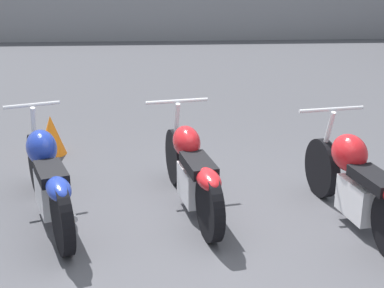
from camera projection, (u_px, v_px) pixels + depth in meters
ground_plane at (197, 234)px, 4.87m from camera, size 60.00×60.00×0.00m
fence_back at (166, 17)px, 17.04m from camera, size 40.00×0.04×1.51m
motorcycle_slot_0 at (48, 178)px, 5.02m from camera, size 0.88×1.99×1.00m
motorcycle_slot_1 at (192, 170)px, 5.23m from camera, size 0.69×1.95×0.98m
motorcycle_slot_2 at (358, 183)px, 4.90m from camera, size 0.68×1.96×0.99m
traffic_cone_near at (51, 135)px, 6.85m from camera, size 0.36×0.36×0.51m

